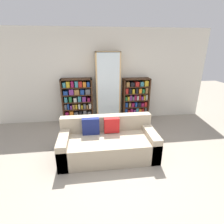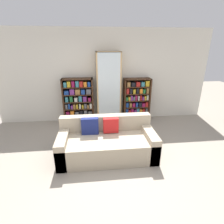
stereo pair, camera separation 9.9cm
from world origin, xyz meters
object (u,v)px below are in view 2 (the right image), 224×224
at_px(wine_bottle, 125,129).
at_px(bookshelf_left, 79,101).
at_px(couch, 107,143).
at_px(bookshelf_right, 136,100).
at_px(display_cabinet, 109,88).

bearing_deg(wine_bottle, bookshelf_left, 142.04).
bearing_deg(bookshelf_left, couch, -69.14).
bearing_deg(bookshelf_right, wine_bottle, -118.82).
bearing_deg(bookshelf_right, couch, -120.35).
xyz_separation_m(display_cabinet, bookshelf_right, (0.86, 0.02, -0.40)).
distance_m(bookshelf_left, wine_bottle, 1.64).
xyz_separation_m(couch, wine_bottle, (0.54, 0.86, -0.12)).
bearing_deg(bookshelf_right, display_cabinet, -178.99).
height_order(bookshelf_right, wine_bottle, bookshelf_right).
relative_size(couch, bookshelf_right, 1.51).
distance_m(couch, wine_bottle, 1.02).
distance_m(couch, bookshelf_right, 2.14).
distance_m(bookshelf_right, wine_bottle, 1.20).
relative_size(bookshelf_left, bookshelf_right, 1.03).
bearing_deg(couch, bookshelf_left, 110.86).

